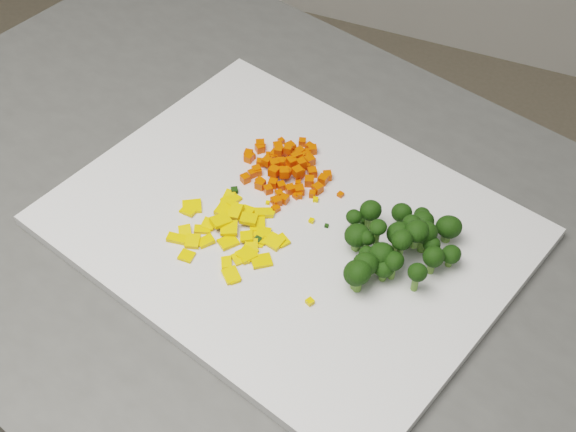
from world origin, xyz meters
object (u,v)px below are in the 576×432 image
at_px(carrot_pile, 285,163).
at_px(pepper_pile, 230,229).
at_px(counter_block, 258,420).
at_px(cutting_board, 288,227).
at_px(broccoli_pile, 394,234).

distance_m(carrot_pile, pepper_pile, 0.10).
xyz_separation_m(counter_block, cutting_board, (0.05, -0.01, 0.46)).
distance_m(counter_block, pepper_pile, 0.47).
bearing_deg(cutting_board, counter_block, 168.24).
xyz_separation_m(counter_block, broccoli_pile, (0.16, -0.01, 0.49)).
relative_size(carrot_pile, broccoli_pile, 0.83).
bearing_deg(counter_block, broccoli_pile, -2.68).
bearing_deg(pepper_pile, carrot_pile, 81.50).
relative_size(cutting_board, broccoli_pile, 3.75).
bearing_deg(carrot_pile, cutting_board, -64.36).
bearing_deg(counter_block, carrot_pile, 68.87).
height_order(cutting_board, pepper_pile, pepper_pile).
xyz_separation_m(counter_block, carrot_pile, (0.02, 0.05, 0.47)).
relative_size(counter_block, carrot_pile, 9.37).
distance_m(cutting_board, carrot_pile, 0.07).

